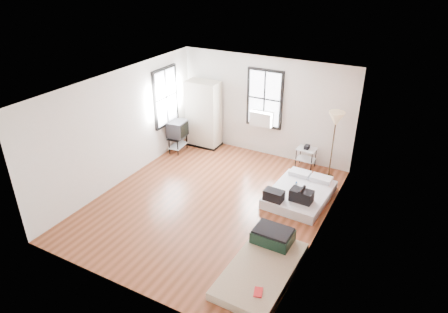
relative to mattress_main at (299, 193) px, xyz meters
The scene contains 8 objects.
ground 2.08m from the mattress_main, 147.34° to the right, with size 6.00×6.00×0.00m, color #5E2E18.
room_shell 2.32m from the mattress_main, 153.47° to the right, with size 5.02×6.02×2.80m.
mattress_main is the anchor object (origin of this frame).
mattress_bare 2.52m from the mattress_main, 85.82° to the right, with size 1.12×2.07×0.44m.
wardrobe 3.93m from the mattress_main, 156.47° to the left, with size 1.01×0.59×1.97m.
side_table 1.67m from the mattress_main, 103.07° to the left, with size 0.51×0.41×0.65m.
floor_lamp 1.97m from the mattress_main, 76.12° to the left, with size 0.38×0.38×1.79m.
tv_stand 4.07m from the mattress_main, 168.47° to the left, with size 0.51×0.69×0.93m.
Camera 1 is at (3.96, -6.72, 5.17)m, focal length 32.00 mm.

